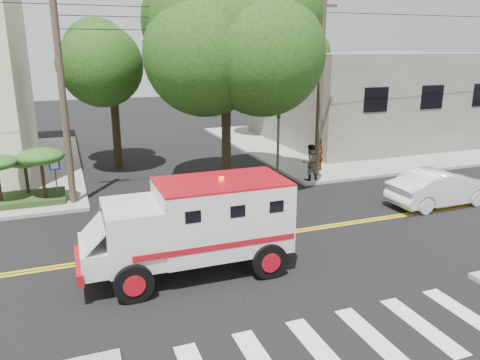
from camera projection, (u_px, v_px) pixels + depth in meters
name	position (u px, v px, depth m)	size (l,w,h in m)	color
ground	(247.00, 239.00, 16.51)	(100.00, 100.00, 0.00)	black
sidewalk_ne	(354.00, 141.00, 33.23)	(17.00, 17.00, 0.15)	gray
building_right	(370.00, 96.00, 33.35)	(14.00, 12.00, 6.00)	#5E5B51
utility_pole_left	(63.00, 99.00, 18.76)	(0.28, 0.28, 9.00)	#382D23
utility_pole_right	(320.00, 90.00, 23.00)	(0.28, 0.28, 9.00)	#382D23
tree_main	(237.00, 31.00, 20.78)	(6.08, 5.70, 9.85)	black
tree_left	(118.00, 63.00, 24.62)	(4.48, 4.20, 7.70)	black
tree_right	(283.00, 53.00, 32.03)	(4.80, 4.50, 8.20)	black
traffic_signal	(278.00, 141.00, 22.23)	(0.15, 0.18, 3.60)	#3F3F42
accessibility_sign	(56.00, 175.00, 19.57)	(0.45, 0.10, 2.02)	#3F3F42
palm_planter	(23.00, 168.00, 19.48)	(3.52, 2.63, 2.36)	#1E3314
armored_truck	(196.00, 222.00, 13.67)	(6.13, 2.52, 2.78)	beige
parked_sedan	(441.00, 188.00, 19.83)	(1.63, 4.68, 1.54)	silver
pedestrian_a	(318.00, 154.00, 24.88)	(0.64, 0.42, 1.75)	gray
pedestrian_b	(310.00, 162.00, 23.04)	(0.87, 0.68, 1.79)	gray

